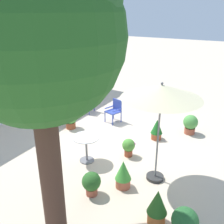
{
  "coord_description": "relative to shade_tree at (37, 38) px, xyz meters",
  "views": [
    {
      "loc": [
        -6.77,
        -3.64,
        3.99
      ],
      "look_at": [
        0.0,
        0.25,
        0.81
      ],
      "focal_mm": 41.01,
      "sensor_mm": 36.0,
      "label": 1
    }
  ],
  "objects": [
    {
      "name": "ground_plane",
      "position": [
        4.1,
        0.91,
        -3.61
      ],
      "size": [
        60.0,
        60.0,
        0.0
      ],
      "primitive_type": "plane",
      "color": "beige"
    },
    {
      "name": "villa_facade",
      "position": [
        4.1,
        5.21,
        -1.78
      ],
      "size": [
        9.18,
        0.3,
        3.66
      ],
      "primitive_type": "cube",
      "color": "silver",
      "rests_on": "ground"
    },
    {
      "name": "shade_tree",
      "position": [
        0.0,
        0.0,
        0.0
      ],
      "size": [
        2.65,
        2.53,
        4.89
      ],
      "color": "#462E22",
      "rests_on": "ground"
    },
    {
      "name": "patio_umbrella_0",
      "position": [
        2.51,
        -1.01,
        -1.35
      ],
      "size": [
        1.82,
        1.82,
        2.51
      ],
      "color": "#2D2D2D",
      "rests_on": "ground"
    },
    {
      "name": "cafe_table_0",
      "position": [
        2.32,
        0.95,
        -3.08
      ],
      "size": [
        0.74,
        0.74,
        0.75
      ],
      "color": "silver",
      "rests_on": "ground"
    },
    {
      "name": "patio_chair_0",
      "position": [
        5.06,
        1.59,
        -3.12
      ],
      "size": [
        0.58,
        0.58,
        0.85
      ],
      "color": "#3548A2",
      "rests_on": "ground"
    },
    {
      "name": "patio_chair_1",
      "position": [
        5.42,
        3.07,
        -3.06
      ],
      "size": [
        0.55,
        0.55,
        0.96
      ],
      "color": "#363DA1",
      "rests_on": "ground"
    },
    {
      "name": "potted_plant_0",
      "position": [
        3.14,
        0.05,
        -3.3
      ],
      "size": [
        0.37,
        0.37,
        0.54
      ],
      "color": "#99462C",
      "rests_on": "ground"
    },
    {
      "name": "potted_plant_1",
      "position": [
        1.82,
        -0.46,
        -3.24
      ],
      "size": [
        0.39,
        0.39,
        0.72
      ],
      "color": "#A1533B",
      "rests_on": "ground"
    },
    {
      "name": "potted_plant_2",
      "position": [
        3.78,
        2.67,
        -3.22
      ],
      "size": [
        0.52,
        0.51,
        0.7
      ],
      "color": "brown",
      "rests_on": "ground"
    },
    {
      "name": "potted_plant_3",
      "position": [
        1.09,
        -2.11,
        -3.26
      ],
      "size": [
        0.5,
        0.5,
        0.64
      ],
      "color": "#C8673C",
      "rests_on": "ground"
    },
    {
      "name": "potted_plant_4",
      "position": [
        5.47,
        -1.12,
        -3.24
      ],
      "size": [
        0.49,
        0.49,
        0.67
      ],
      "color": "#9F4E37",
      "rests_on": "ground"
    },
    {
      "name": "potted_plant_5",
      "position": [
        1.23,
        0.04,
        -3.29
      ],
      "size": [
        0.44,
        0.44,
        0.58
      ],
      "color": "#9E4D38",
      "rests_on": "ground"
    },
    {
      "name": "potted_plant_6",
      "position": [
        4.52,
        -0.28,
        -3.25
      ],
      "size": [
        0.38,
        0.38,
        0.69
      ],
      "color": "#A04D2F",
      "rests_on": "ground"
    },
    {
      "name": "potted_plant_7",
      "position": [
        1.16,
        -1.55,
        -3.19
      ],
      "size": [
        0.4,
        0.4,
        0.79
      ],
      "color": "#C0652E",
      "rests_on": "ground"
    }
  ]
}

